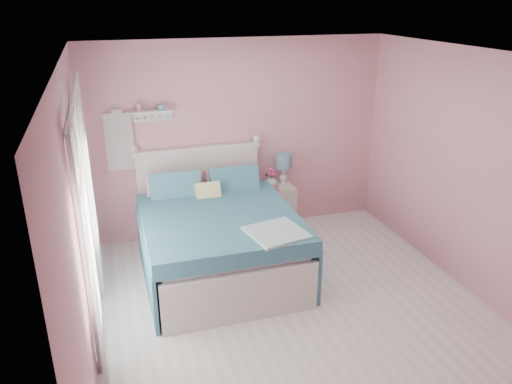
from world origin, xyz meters
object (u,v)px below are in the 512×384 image
bed (217,239)px  nightstand (276,208)px  vase (271,181)px  teacup (276,188)px  table_lamp (283,163)px

bed → nightstand: (1.04, 0.84, -0.09)m
vase → teacup: (0.02, -0.17, -0.05)m
table_lamp → nightstand: bearing=-155.9°
nightstand → teacup: 0.40m
nightstand → table_lamp: bearing=24.1°
nightstand → vase: bearing=175.3°
bed → nightstand: bearing=39.5°
nightstand → teacup: size_ratio=7.19×
bed → nightstand: 1.34m
table_lamp → vase: bearing=-168.5°
vase → table_lamp: bearing=11.5°
table_lamp → vase: (-0.19, -0.04, -0.22)m
teacup → nightstand: bearing=67.7°
table_lamp → bed: bearing=-142.2°
bed → nightstand: bed is taller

